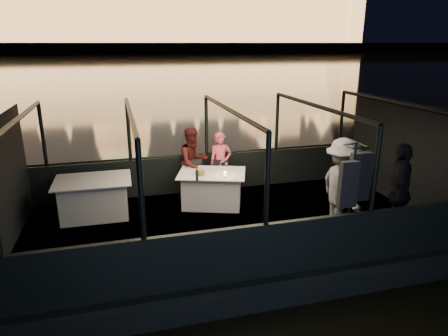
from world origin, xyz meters
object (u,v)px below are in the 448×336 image
object	(u,v)px
person_man_maroon	(193,165)
dining_table_aft	(95,199)
dining_table_central	(212,189)
passenger_dark	(398,195)
chair_port_left	(196,181)
passenger_stripe	(341,192)
chair_port_right	(222,178)
person_woman_coral	(221,163)
wine_bottle	(197,174)
coat_stand	(350,206)

from	to	relation	value
person_man_maroon	dining_table_aft	bearing A→B (deg)	172.51
dining_table_central	passenger_dark	bearing A→B (deg)	-39.60
chair_port_left	passenger_dark	xyz separation A→B (m)	(3.19, -2.87, 0.40)
passenger_stripe	chair_port_right	bearing A→B (deg)	37.33
person_woman_coral	person_man_maroon	bearing A→B (deg)	-177.89
dining_table_central	passenger_stripe	bearing A→B (deg)	-44.99
dining_table_central	person_woman_coral	size ratio (longest dim) A/B	0.97
passenger_dark	wine_bottle	bearing A→B (deg)	-79.95
passenger_dark	wine_bottle	distance (m)	3.87
person_woman_coral	person_man_maroon	distance (m)	0.66
chair_port_right	passenger_stripe	distance (m)	2.99
dining_table_central	person_woman_coral	xyz separation A→B (m)	(0.39, 0.72, 0.36)
coat_stand	dining_table_central	bearing A→B (deg)	122.10
wine_bottle	chair_port_left	bearing A→B (deg)	81.26
person_woman_coral	passenger_stripe	size ratio (longest dim) A/B	0.80
dining_table_central	chair_port_right	bearing A→B (deg)	53.49
coat_stand	person_man_maroon	xyz separation A→B (m)	(-1.98, 3.45, -0.15)
chair_port_right	wine_bottle	world-z (taller)	wine_bottle
dining_table_central	coat_stand	xyz separation A→B (m)	(1.71, -2.73, 0.51)
passenger_stripe	passenger_dark	bearing A→B (deg)	-110.57
dining_table_central	wine_bottle	world-z (taller)	wine_bottle
passenger_dark	wine_bottle	xyz separation A→B (m)	(-3.32, 1.99, 0.06)
coat_stand	wine_bottle	bearing A→B (deg)	132.64
person_man_maroon	wine_bottle	world-z (taller)	person_man_maroon
person_woman_coral	passenger_stripe	distance (m)	3.16
dining_table_central	passenger_stripe	distance (m)	2.86
chair_port_right	passenger_dark	xyz separation A→B (m)	(2.56, -2.88, 0.40)
chair_port_right	coat_stand	bearing A→B (deg)	-49.53
passenger_stripe	wine_bottle	xyz separation A→B (m)	(-2.41, 1.57, 0.06)
wine_bottle	dining_table_aft	bearing A→B (deg)	166.96
coat_stand	passenger_dark	world-z (taller)	coat_stand
wine_bottle	passenger_stripe	bearing A→B (deg)	-33.18
chair_port_left	passenger_stripe	size ratio (longest dim) A/B	0.48
wine_bottle	person_woman_coral	bearing A→B (deg)	54.92
person_man_maroon	passenger_dark	world-z (taller)	passenger_dark
person_man_maroon	wine_bottle	bearing A→B (deg)	-120.96
coat_stand	passenger_dark	xyz separation A→B (m)	(1.20, 0.32, -0.05)
chair_port_right	dining_table_central	bearing A→B (deg)	-109.03
dining_table_central	person_woman_coral	world-z (taller)	person_woman_coral
dining_table_aft	chair_port_left	bearing A→B (deg)	10.15
dining_table_central	chair_port_right	size ratio (longest dim) A/B	1.72
passenger_stripe	coat_stand	bearing A→B (deg)	162.36
wine_bottle	chair_port_right	bearing A→B (deg)	49.50
person_man_maroon	passenger_dark	distance (m)	4.46
passenger_dark	wine_bottle	world-z (taller)	passenger_dark
person_man_maroon	wine_bottle	size ratio (longest dim) A/B	5.79
chair_port_left	coat_stand	world-z (taller)	coat_stand
dining_table_aft	wine_bottle	distance (m)	2.21
passenger_dark	wine_bottle	size ratio (longest dim) A/B	6.44
dining_table_central	passenger_dark	distance (m)	3.80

